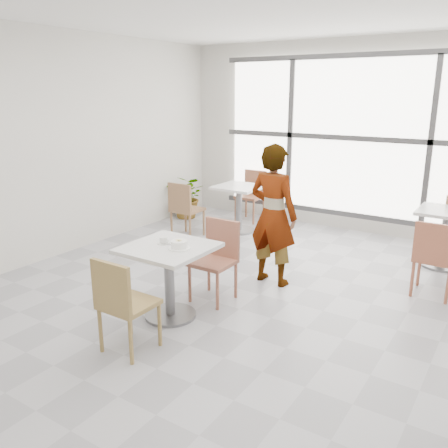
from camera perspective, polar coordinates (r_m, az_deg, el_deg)
The scene contains 16 objects.
floor at distance 4.99m, azimuth 1.92°, elevation -10.32°, with size 7.00×7.00×0.00m, color #9E9EA5.
wall_back at distance 7.72m, azimuth 15.88°, elevation 10.08°, with size 6.00×6.00×0.00m, color silver.
wall_left at distance 6.58m, azimuth -21.14°, elevation 8.72°, with size 7.00×7.00×0.00m, color silver.
window at distance 7.66m, azimuth 15.73°, elevation 10.05°, with size 4.60×0.07×2.52m.
main_table at distance 4.66m, azimuth -6.73°, elevation -5.34°, with size 0.80×0.80×0.75m.
chair_near at distance 4.10m, azimuth -12.39°, elevation -9.04°, with size 0.42×0.42×0.87m.
chair_far at distance 5.07m, azimuth -0.85°, elevation -3.71°, with size 0.42×0.42×0.87m.
oatmeal_bowl at distance 4.48m, azimuth -5.49°, elevation -2.51°, with size 0.21×0.21×0.10m.
coffee_cup at distance 4.65m, azimuth -7.34°, elevation -2.04°, with size 0.16×0.13×0.07m.
person at distance 5.41m, azimuth 6.02°, elevation 1.07°, with size 0.60×0.39×1.65m, color black.
bg_table_left at distance 7.53m, azimuth 1.83°, elevation 2.71°, with size 0.70×0.70×0.75m.
bg_table_right at distance 6.62m, azimuth 25.40°, elevation -0.69°, with size 0.70×0.70×0.75m.
bg_chair_left_near at distance 7.20m, azimuth -4.89°, elevation 2.16°, with size 0.42×0.42×0.87m.
bg_chair_left_far at distance 8.23m, azimuth 3.47°, elevation 3.92°, with size 0.42×0.42×0.87m.
bg_chair_right_near at distance 5.56m, azimuth 24.30°, elevation -3.39°, with size 0.42×0.42×0.87m.
plant_left at distance 8.39m, azimuth -4.44°, elevation 3.35°, with size 0.70×0.61×0.78m, color #54833A.
Camera 1 is at (2.31, -3.83, 2.20)m, focal length 37.47 mm.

